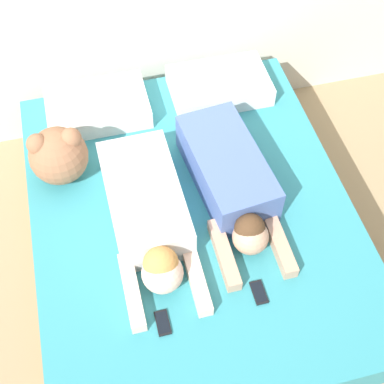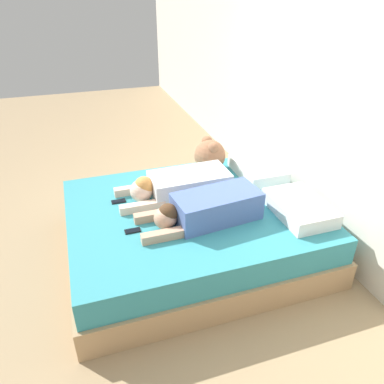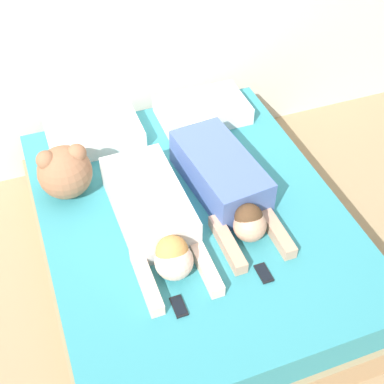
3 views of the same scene
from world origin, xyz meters
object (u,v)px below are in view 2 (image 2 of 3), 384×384
object	(u,v)px
bed	(192,230)
person_right	(207,209)
cell_phone_left	(119,201)
pillow_head_right	(299,208)
person_left	(178,185)
plush_toy	(210,155)
pillow_head_left	(258,169)
cell_phone_right	(133,231)

from	to	relation	value
bed	person_right	size ratio (longest dim) A/B	2.11
cell_phone_left	pillow_head_right	bearing A→B (deg)	64.60
pillow_head_right	person_left	distance (m)	1.06
pillow_head_right	person_right	world-z (taller)	person_right
bed	person_left	bearing A→B (deg)	-167.99
person_left	plush_toy	size ratio (longest dim) A/B	3.07
person_left	cell_phone_left	size ratio (longest dim) A/B	8.31
person_left	cell_phone_left	world-z (taller)	person_left
bed	pillow_head_left	distance (m)	0.95
person_right	plush_toy	size ratio (longest dim) A/B	3.06
pillow_head_right	pillow_head_left	bearing A→B (deg)	180.00
plush_toy	cell_phone_left	bearing A→B (deg)	-70.64
plush_toy	pillow_head_right	bearing A→B (deg)	22.24
pillow_head_left	cell_phone_left	world-z (taller)	pillow_head_left
cell_phone_left	person_left	bearing A→B (deg)	85.04
pillow_head_right	person_left	world-z (taller)	person_left
person_left	cell_phone_right	size ratio (longest dim) A/B	8.31
bed	person_right	xyz separation A→B (m)	(0.22, 0.05, 0.35)
pillow_head_left	cell_phone_right	world-z (taller)	pillow_head_left
bed	plush_toy	xyz separation A→B (m)	(-0.63, 0.40, 0.41)
pillow_head_right	person_right	size ratio (longest dim) A/B	0.59
pillow_head_left	person_left	xyz separation A→B (m)	(0.14, -0.86, 0.04)
person_left	person_right	distance (m)	0.47
person_right	cell_phone_left	distance (m)	0.82
person_right	cell_phone_right	xyz separation A→B (m)	(-0.03, -0.60, -0.10)
pillow_head_left	cell_phone_left	distance (m)	1.40
plush_toy	person_left	bearing A→B (deg)	-48.89
bed	cell_phone_right	distance (m)	0.63
pillow_head_right	cell_phone_right	world-z (taller)	pillow_head_right
bed	person_left	world-z (taller)	person_left
pillow_head_left	person_left	world-z (taller)	person_left
bed	plush_toy	distance (m)	0.85
person_left	plush_toy	world-z (taller)	plush_toy
pillow_head_left	cell_phone_left	size ratio (longest dim) A/B	4.88
cell_phone_left	plush_toy	bearing A→B (deg)	109.36
pillow_head_left	plush_toy	size ratio (longest dim) A/B	1.80
bed	person_right	distance (m)	0.42
person_right	plush_toy	world-z (taller)	plush_toy
pillow_head_left	cell_phone_right	bearing A→B (deg)	-67.35
bed	pillow_head_left	bearing A→B (deg)	114.95
pillow_head_left	person_left	size ratio (longest dim) A/B	0.59
pillow_head_left	person_left	distance (m)	0.88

